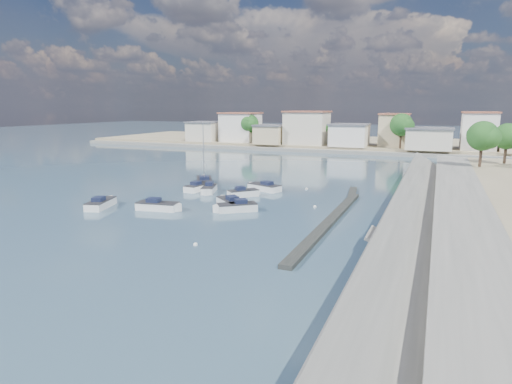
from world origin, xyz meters
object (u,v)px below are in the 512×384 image
motorboat_c (230,203)px  sailboat (204,181)px  motorboat_a (102,204)px  motorboat_d (235,208)px  motorboat_e (199,187)px  motorboat_h (160,207)px  motorboat_f (263,187)px  motorboat_b (245,193)px  motorboat_g (209,190)px

motorboat_c → sailboat: 14.41m
motorboat_a → motorboat_d: size_ratio=1.16×
motorboat_e → sailboat: (-1.67, 4.26, 0.03)m
motorboat_a → sailboat: size_ratio=0.55×
motorboat_c → motorboat_e: size_ratio=0.98×
motorboat_d → sailboat: sailboat is taller
motorboat_h → sailboat: sailboat is taller
motorboat_c → motorboat_f: same height
motorboat_c → motorboat_d: 2.46m
motorboat_b → motorboat_g: (-5.19, 0.35, 0.00)m
sailboat → motorboat_f: bearing=-5.6°
motorboat_a → motorboat_h: same height
motorboat_d → motorboat_g: 10.66m
motorboat_f → motorboat_h: size_ratio=1.01×
motorboat_c → motorboat_d: (1.53, -1.92, -0.00)m
motorboat_a → motorboat_b: same height
motorboat_a → motorboat_b: 16.52m
motorboat_e → motorboat_f: size_ratio=0.92×
motorboat_c → motorboat_d: bearing=-51.6°
motorboat_b → motorboat_h: 11.32m
motorboat_a → sailboat: 17.07m
motorboat_e → motorboat_f: (7.73, 3.33, -0.00)m
motorboat_d → motorboat_f: bearing=97.7°
sailboat → motorboat_c: bearing=-48.9°
motorboat_e → motorboat_f: bearing=23.3°
motorboat_g → motorboat_h: (-0.20, -10.30, -0.00)m
motorboat_a → motorboat_f: same height
motorboat_c → motorboat_g: 8.22m
motorboat_f → motorboat_h: 15.68m
motorboat_f → motorboat_c: bearing=-89.5°
motorboat_b → motorboat_h: (-5.39, -9.95, 0.00)m
motorboat_h → sailboat: (-3.40, 15.41, 0.03)m
motorboat_d → motorboat_h: (-7.60, -2.63, 0.00)m
motorboat_a → motorboat_d: (14.28, 3.97, -0.00)m
motorboat_a → sailboat: (3.28, 16.75, 0.03)m
motorboat_d → sailboat: (-11.00, 12.78, 0.03)m
motorboat_a → motorboat_b: bearing=43.1°
motorboat_a → motorboat_g: same height
motorboat_c → motorboat_d: same height
motorboat_c → motorboat_h: bearing=-143.1°
motorboat_d → motorboat_g: (-7.40, 7.67, 0.00)m
motorboat_c → sailboat: sailboat is taller
motorboat_g → sailboat: bearing=125.2°
motorboat_b → sailboat: (-8.80, 5.46, 0.03)m
motorboat_d → motorboat_f: (-1.61, 11.86, 0.00)m
motorboat_d → motorboat_f: 11.96m
motorboat_d → motorboat_a: bearing=-164.5°
motorboat_g → motorboat_h: size_ratio=0.87×
motorboat_e → motorboat_b: bearing=-9.6°
motorboat_a → motorboat_c: same height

